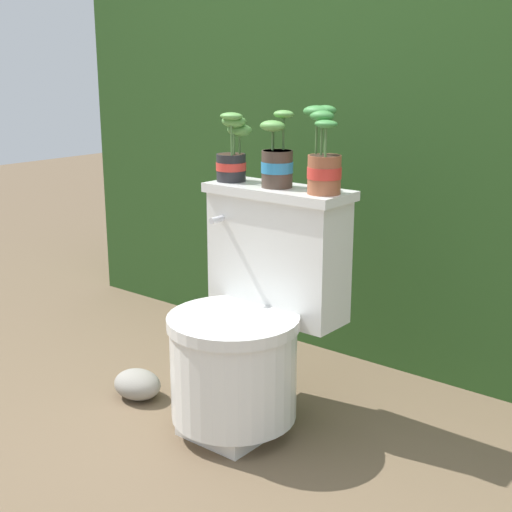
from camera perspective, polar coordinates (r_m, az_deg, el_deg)
ground_plane at (r=2.37m, az=-2.76°, el=-13.59°), size 12.00×12.00×0.00m
hedge_backdrop at (r=3.12m, az=12.37°, el=7.93°), size 2.93×0.94×1.52m
toilet at (r=2.27m, az=-0.44°, el=-5.49°), size 0.49×0.53×0.76m
potted_plant_left at (r=2.36m, az=-1.89°, el=8.24°), size 0.12×0.11×0.23m
potted_plant_midleft at (r=2.25m, az=1.68°, el=7.72°), size 0.12×0.10×0.24m
potted_plant_middle at (r=2.14m, az=5.43°, el=7.76°), size 0.15×0.11×0.26m
garden_stone at (r=2.57m, az=-9.47°, el=-10.09°), size 0.18×0.14×0.10m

